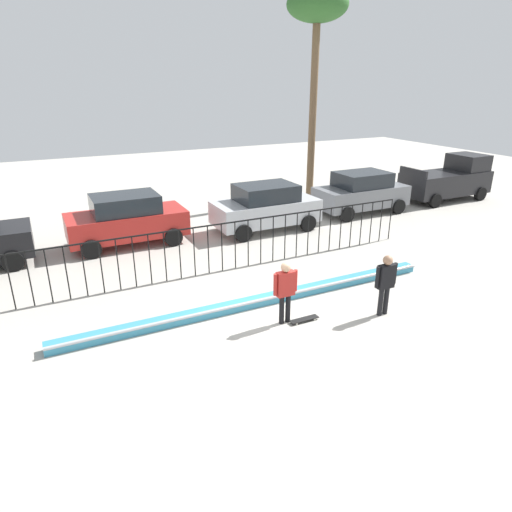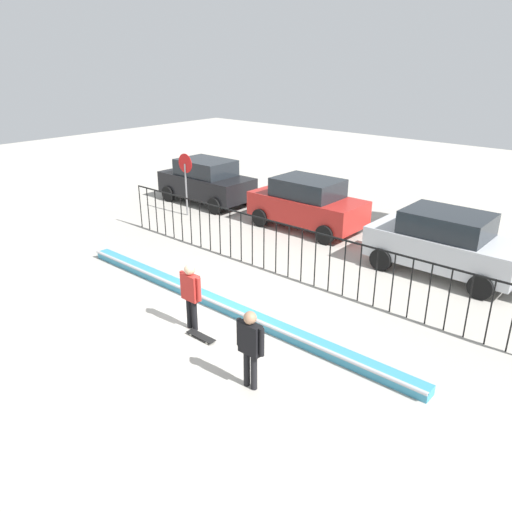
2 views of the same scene
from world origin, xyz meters
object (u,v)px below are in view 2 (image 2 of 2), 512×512
at_px(parked_car_silver, 444,243).
at_px(stop_sign, 186,176).
at_px(skateboard, 201,336).
at_px(skateboarder, 191,291).
at_px(camera_operator, 250,343).
at_px(parked_car_red, 307,203).
at_px(parked_car_black, 206,181).

height_order(parked_car_silver, stop_sign, stop_sign).
relative_size(skateboard, parked_car_silver, 0.19).
bearing_deg(stop_sign, skateboarder, -40.87).
distance_m(skateboard, stop_sign, 9.77).
bearing_deg(skateboarder, stop_sign, 124.38).
bearing_deg(parked_car_silver, skateboarder, -118.09).
bearing_deg(skateboard, skateboarder, 138.64).
relative_size(skateboard, stop_sign, 0.32).
relative_size(camera_operator, stop_sign, 0.67).
bearing_deg(skateboard, camera_operator, -37.35).
xyz_separation_m(camera_operator, stop_sign, (-9.47, 6.77, 0.61)).
distance_m(camera_operator, parked_car_red, 9.87).
xyz_separation_m(parked_car_red, parked_car_silver, (5.45, -0.75, 0.00)).
relative_size(parked_car_red, parked_car_silver, 1.00).
bearing_deg(camera_operator, stop_sign, 12.46).
distance_m(parked_car_red, stop_sign, 5.00).
distance_m(skateboarder, stop_sign, 9.18).
bearing_deg(camera_operator, skateboard, 31.90).
distance_m(skateboard, camera_operator, 2.34).
relative_size(camera_operator, parked_car_black, 0.39).
distance_m(skateboard, parked_car_silver, 7.78).
bearing_deg(camera_operator, parked_car_black, 8.04).
relative_size(camera_operator, parked_car_silver, 0.39).
bearing_deg(camera_operator, skateboarder, 31.12).
height_order(camera_operator, parked_car_red, parked_car_red).
xyz_separation_m(parked_car_black, parked_car_silver, (10.82, -0.72, 0.00)).
xyz_separation_m(skateboard, parked_car_black, (-8.17, 7.97, 0.91)).
height_order(skateboard, parked_car_silver, parked_car_silver).
xyz_separation_m(skateboarder, parked_car_red, (-2.32, 7.82, -0.03)).
bearing_deg(parked_car_black, camera_operator, -38.96).
bearing_deg(skateboard, parked_car_silver, 48.66).
bearing_deg(skateboarder, skateboard, -34.86).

